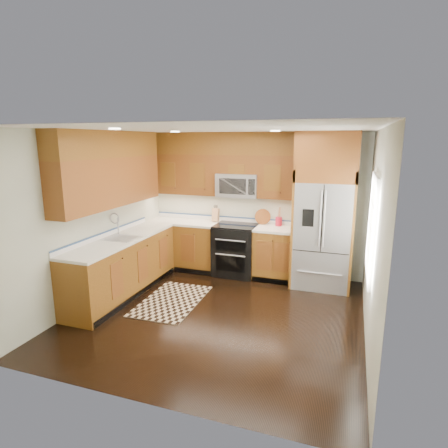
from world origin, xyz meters
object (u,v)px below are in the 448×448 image
(refrigerator, at_px, (324,211))
(utensil_crock, at_px, (279,219))
(range, at_px, (236,250))
(knife_block, at_px, (216,215))
(rug, at_px, (172,301))

(refrigerator, distance_m, utensil_crock, 0.88)
(range, distance_m, refrigerator, 1.76)
(range, xyz_separation_m, knife_block, (-0.47, 0.21, 0.60))
(refrigerator, relative_size, rug, 1.84)
(range, height_order, refrigerator, refrigerator)
(refrigerator, height_order, knife_block, refrigerator)
(range, xyz_separation_m, refrigerator, (1.55, -0.04, 0.83))
(rug, height_order, utensil_crock, utensil_crock)
(refrigerator, distance_m, knife_block, 2.05)
(range, bearing_deg, rug, -111.53)
(refrigerator, bearing_deg, rug, -145.97)
(rug, relative_size, knife_block, 4.44)
(utensil_crock, bearing_deg, range, -163.68)
(range, xyz_separation_m, utensil_crock, (0.74, 0.22, 0.59))
(rug, xyz_separation_m, utensil_crock, (1.33, 1.70, 1.05))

